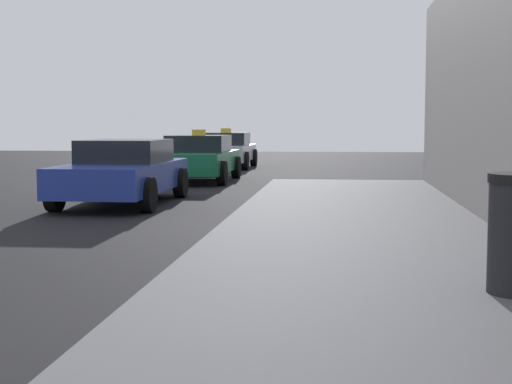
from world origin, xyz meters
TOP-DOWN VIEW (x-y plane):
  - car_blue at (-0.55, 10.94)m, footprint 1.94×4.46m
  - car_green at (-0.18, 17.02)m, footprint 2.00×4.26m
  - car_silver at (-0.40, 23.59)m, footprint 2.00×4.11m

SIDE VIEW (x-z plane):
  - car_blue at x=-0.55m, z-range 0.01..1.28m
  - car_silver at x=-0.40m, z-range -0.07..1.36m
  - car_green at x=-0.18m, z-range -0.07..1.36m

